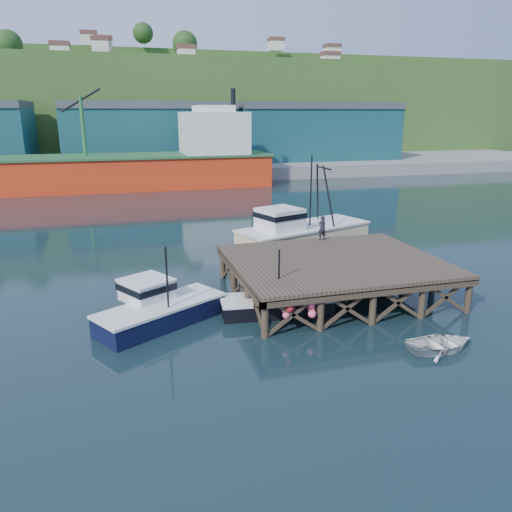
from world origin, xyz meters
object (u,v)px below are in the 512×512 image
object	(u,v)px
boat_navy	(157,307)
boat_black	(275,299)
trawler	(301,230)
dinghy	(441,344)
dockworker	(322,228)

from	to	relation	value
boat_navy	boat_black	bearing A→B (deg)	-31.66
trawler	dinghy	bearing A→B (deg)	-110.01
trawler	boat_black	bearing A→B (deg)	-136.25
boat_navy	dockworker	xyz separation A→B (m)	(11.51, 5.90, 2.11)
boat_navy	dinghy	bearing A→B (deg)	-59.22
dinghy	dockworker	distance (m)	12.87
boat_navy	boat_black	world-z (taller)	boat_navy
dockworker	trawler	bearing A→B (deg)	-106.34
boat_navy	dockworker	world-z (taller)	boat_navy
boat_black	dockworker	xyz separation A→B (m)	(5.24, 6.08, 2.28)
boat_navy	trawler	bearing A→B (deg)	13.30
dinghy	dockworker	world-z (taller)	dockworker
boat_navy	trawler	distance (m)	16.80
boat_black	dinghy	xyz separation A→B (m)	(5.73, -6.52, -0.35)
boat_black	trawler	distance (m)	13.15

